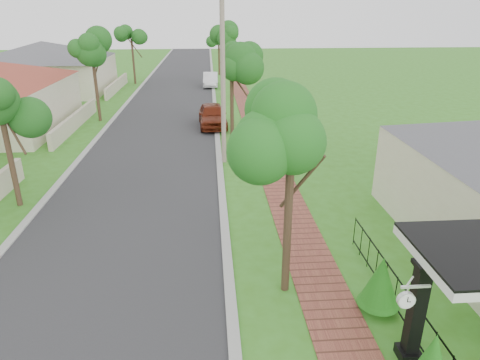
{
  "coord_description": "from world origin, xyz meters",
  "views": [
    {
      "loc": [
        0.22,
        -8.19,
        7.35
      ],
      "look_at": [
        1.27,
        6.33,
        1.5
      ],
      "focal_mm": 32.0,
      "sensor_mm": 36.0,
      "label": 1
    }
  ],
  "objects_px": {
    "parked_car_red": "(212,115)",
    "parked_car_white": "(211,80)",
    "porch_post": "(415,318)",
    "utility_pole": "(223,78)",
    "near_tree": "(291,147)",
    "station_clock": "(407,299)"
  },
  "relations": [
    {
      "from": "parked_car_white",
      "to": "utility_pole",
      "type": "relative_size",
      "value": 0.49
    },
    {
      "from": "parked_car_white",
      "to": "near_tree",
      "type": "relative_size",
      "value": 0.78
    },
    {
      "from": "parked_car_red",
      "to": "parked_car_white",
      "type": "relative_size",
      "value": 1.08
    },
    {
      "from": "utility_pole",
      "to": "station_clock",
      "type": "xyz_separation_m",
      "value": [
        3.16,
        -14.04,
        -2.31
      ]
    },
    {
      "from": "parked_car_white",
      "to": "near_tree",
      "type": "distance_m",
      "value": 34.28
    },
    {
      "from": "parked_car_red",
      "to": "near_tree",
      "type": "distance_m",
      "value": 18.5
    },
    {
      "from": "porch_post",
      "to": "utility_pole",
      "type": "relative_size",
      "value": 0.3
    },
    {
      "from": "utility_pole",
      "to": "station_clock",
      "type": "bearing_deg",
      "value": -77.3
    },
    {
      "from": "porch_post",
      "to": "utility_pole",
      "type": "bearing_deg",
      "value": 104.98
    },
    {
      "from": "utility_pole",
      "to": "station_clock",
      "type": "relative_size",
      "value": 13.15
    },
    {
      "from": "parked_car_white",
      "to": "utility_pole",
      "type": "height_order",
      "value": "utility_pole"
    },
    {
      "from": "parked_car_red",
      "to": "parked_car_white",
      "type": "bearing_deg",
      "value": 87.07
    },
    {
      "from": "parked_car_red",
      "to": "parked_car_white",
      "type": "height_order",
      "value": "parked_car_red"
    },
    {
      "from": "parked_car_red",
      "to": "parked_car_white",
      "type": "xyz_separation_m",
      "value": [
        -0.0,
        15.97,
        -0.08
      ]
    },
    {
      "from": "parked_car_red",
      "to": "utility_pole",
      "type": "relative_size",
      "value": 0.52
    },
    {
      "from": "near_tree",
      "to": "utility_pole",
      "type": "distance_m",
      "value": 10.99
    },
    {
      "from": "parked_car_white",
      "to": "parked_car_red",
      "type": "bearing_deg",
      "value": -89.06
    },
    {
      "from": "parked_car_white",
      "to": "station_clock",
      "type": "distance_m",
      "value": 37.38
    },
    {
      "from": "utility_pole",
      "to": "porch_post",
      "type": "bearing_deg",
      "value": -75.02
    },
    {
      "from": "porch_post",
      "to": "station_clock",
      "type": "xyz_separation_m",
      "value": [
        -0.49,
        -0.4,
        0.83
      ]
    },
    {
      "from": "parked_car_white",
      "to": "near_tree",
      "type": "height_order",
      "value": "near_tree"
    },
    {
      "from": "near_tree",
      "to": "parked_car_white",
      "type": "bearing_deg",
      "value": 93.03
    }
  ]
}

